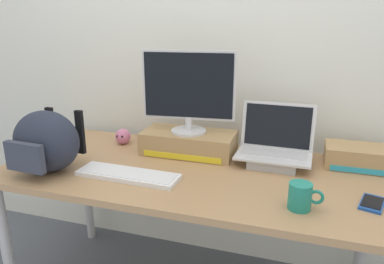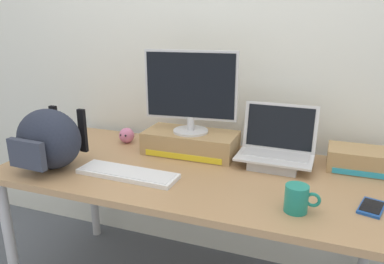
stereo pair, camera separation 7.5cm
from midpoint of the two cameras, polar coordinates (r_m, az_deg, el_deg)
back_wall at (r=2.05m, az=3.29°, el=14.46°), size 7.00×0.10×2.60m
desk at (r=1.73m, az=-1.25°, el=-7.85°), size 1.75×0.80×0.73m
toner_box_yellow at (r=1.88m, az=-1.65°, el=-1.68°), size 0.47×0.23×0.11m
desktop_monitor at (r=1.81m, az=-1.74°, el=6.41°), size 0.46×0.18×0.41m
open_laptop at (r=1.78m, az=11.51°, el=-3.13°), size 0.35×0.24×0.28m
external_keyboard at (r=1.65m, az=-11.22°, el=-6.54°), size 0.46×0.15×0.02m
messenger_backpack at (r=1.78m, az=-22.89°, el=-1.40°), size 0.32×0.30×0.28m
coffee_mug at (r=1.39m, az=15.08°, el=-9.65°), size 0.13×0.08×0.10m
cell_phone at (r=1.54m, az=24.98°, el=-10.02°), size 0.11×0.15×0.01m
plush_toy at (r=2.07m, az=-11.72°, el=-0.68°), size 0.08×0.08×0.08m
toner_box_cyan at (r=1.86m, az=23.78°, el=-3.61°), size 0.32×0.18×0.10m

